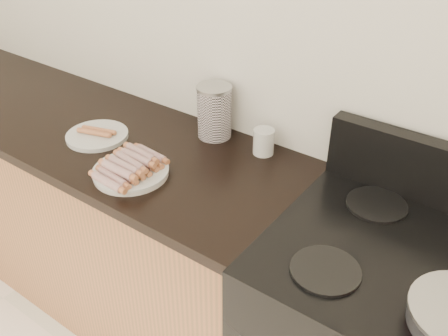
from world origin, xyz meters
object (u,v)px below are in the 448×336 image
Objects in this scene: mug at (264,142)px; side_plate at (97,136)px; canister at (214,111)px; main_plate at (131,173)px.

side_plate is at bearing -154.21° from mug.
mug is at bearing 0.00° from canister.
main_plate is at bearing -126.46° from mug.
canister is (0.35, 0.27, 0.09)m from side_plate.
side_plate is (-0.28, 0.11, -0.00)m from main_plate.
side_plate is 0.62m from mug.
mug is (0.28, 0.38, 0.04)m from main_plate.
side_plate is 1.15× the size of canister.
canister reaches higher than mug.
mug is at bearing 53.54° from main_plate.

